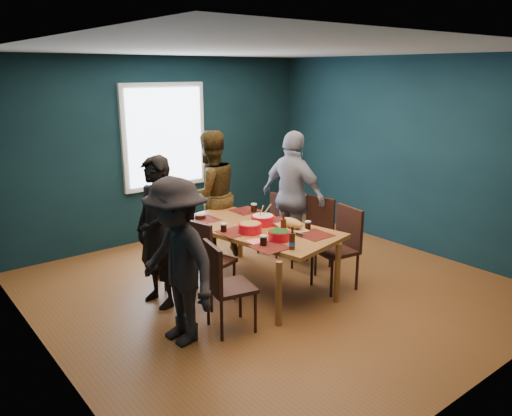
# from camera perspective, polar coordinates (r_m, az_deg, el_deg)

# --- Properties ---
(room) EXTENTS (5.01, 5.01, 2.71)m
(room) POSITION_cam_1_polar(r_m,az_deg,el_deg) (5.77, 0.15, 4.26)
(room) COLOR brown
(room) RESTS_ON ground
(dining_table) EXTENTS (1.33, 2.09, 0.74)m
(dining_table) POSITION_cam_1_polar(r_m,az_deg,el_deg) (5.81, 0.06, -2.84)
(dining_table) COLOR olive
(dining_table) RESTS_ON floor
(chair_left_far) EXTENTS (0.54, 0.54, 0.97)m
(chair_left_far) POSITION_cam_1_polar(r_m,az_deg,el_deg) (5.99, -10.02, -3.51)
(chair_left_far) COLOR black
(chair_left_far) RESTS_ON floor
(chair_left_mid) EXTENTS (0.53, 0.53, 0.97)m
(chair_left_mid) POSITION_cam_1_polar(r_m,az_deg,el_deg) (5.42, -6.00, -5.43)
(chair_left_mid) COLOR black
(chair_left_mid) RESTS_ON floor
(chair_left_near) EXTENTS (0.49, 0.49, 0.92)m
(chair_left_near) POSITION_cam_1_polar(r_m,az_deg,el_deg) (4.87, -3.83, -8.28)
(chair_left_near) COLOR black
(chair_left_near) RESTS_ON floor
(chair_right_far) EXTENTS (0.45, 0.45, 0.82)m
(chair_right_far) POSITION_cam_1_polar(r_m,az_deg,el_deg) (7.00, 2.46, -1.26)
(chair_right_far) COLOR black
(chair_right_far) RESTS_ON floor
(chair_right_mid) EXTENTS (0.49, 0.49, 0.92)m
(chair_right_mid) POSITION_cam_1_polar(r_m,az_deg,el_deg) (6.49, 6.85, -2.19)
(chair_right_mid) COLOR black
(chair_right_mid) RESTS_ON floor
(chair_right_near) EXTENTS (0.49, 0.49, 0.97)m
(chair_right_near) POSITION_cam_1_polar(r_m,az_deg,el_deg) (5.92, 9.76, -3.78)
(chair_right_near) COLOR black
(chair_right_near) RESTS_ON floor
(person_far_left) EXTENTS (0.48, 0.65, 1.65)m
(person_far_left) POSITION_cam_1_polar(r_m,az_deg,el_deg) (5.42, -11.23, -2.75)
(person_far_left) COLOR black
(person_far_left) RESTS_ON floor
(person_back) EXTENTS (0.89, 0.71, 1.74)m
(person_back) POSITION_cam_1_polar(r_m,az_deg,el_deg) (6.74, -5.26, 1.47)
(person_back) COLOR black
(person_back) RESTS_ON floor
(person_right) EXTENTS (0.54, 1.06, 1.74)m
(person_right) POSITION_cam_1_polar(r_m,az_deg,el_deg) (6.65, 4.26, 1.32)
(person_right) COLOR white
(person_right) RESTS_ON floor
(person_near_left) EXTENTS (0.65, 1.06, 1.59)m
(person_near_left) POSITION_cam_1_polar(r_m,az_deg,el_deg) (4.65, -9.03, -6.12)
(person_near_left) COLOR black
(person_near_left) RESTS_ON floor
(bowl_salad) EXTENTS (0.27, 0.27, 0.11)m
(bowl_salad) POSITION_cam_1_polar(r_m,az_deg,el_deg) (5.58, -0.70, -2.24)
(bowl_salad) COLOR red
(bowl_salad) RESTS_ON dining_table
(bowl_dumpling) EXTENTS (0.28, 0.28, 0.26)m
(bowl_dumpling) POSITION_cam_1_polar(r_m,az_deg,el_deg) (5.86, 0.78, -1.34)
(bowl_dumpling) COLOR red
(bowl_dumpling) RESTS_ON dining_table
(bowl_herbs) EXTENTS (0.24, 0.24, 0.10)m
(bowl_herbs) POSITION_cam_1_polar(r_m,az_deg,el_deg) (5.34, 2.66, -3.11)
(bowl_herbs) COLOR red
(bowl_herbs) RESTS_ON dining_table
(cutting_board) EXTENTS (0.29, 0.56, 0.12)m
(cutting_board) POSITION_cam_1_polar(r_m,az_deg,el_deg) (5.73, 4.05, -1.83)
(cutting_board) COLOR tan
(cutting_board) RESTS_ON dining_table
(small_bowl) EXTENTS (0.13, 0.13, 0.06)m
(small_bowl) POSITION_cam_1_polar(r_m,az_deg,el_deg) (6.14, -6.39, -0.96)
(small_bowl) COLOR black
(small_bowl) RESTS_ON dining_table
(beer_bottle_a) EXTENTS (0.06, 0.06, 0.24)m
(beer_bottle_a) POSITION_cam_1_polar(r_m,az_deg,el_deg) (5.07, 4.15, -3.80)
(beer_bottle_a) COLOR #441D0C
(beer_bottle_a) RESTS_ON dining_table
(beer_bottle_b) EXTENTS (0.06, 0.06, 0.25)m
(beer_bottle_b) POSITION_cam_1_polar(r_m,az_deg,el_deg) (5.52, 3.14, -2.07)
(beer_bottle_b) COLOR #441D0C
(beer_bottle_b) RESTS_ON dining_table
(cola_glass_a) EXTENTS (0.08, 0.08, 0.11)m
(cola_glass_a) POSITION_cam_1_polar(r_m,az_deg,el_deg) (5.17, 0.85, -3.68)
(cola_glass_a) COLOR black
(cola_glass_a) RESTS_ON dining_table
(cola_glass_b) EXTENTS (0.07, 0.07, 0.10)m
(cola_glass_b) POSITION_cam_1_polar(r_m,az_deg,el_deg) (5.72, 5.95, -1.92)
(cola_glass_b) COLOR black
(cola_glass_b) RESTS_ON dining_table
(cola_glass_c) EXTENTS (0.08, 0.08, 0.11)m
(cola_glass_c) POSITION_cam_1_polar(r_m,az_deg,el_deg) (6.38, -0.24, 0.07)
(cola_glass_c) COLOR black
(cola_glass_c) RESTS_ON dining_table
(cola_glass_d) EXTENTS (0.07, 0.07, 0.10)m
(cola_glass_d) POSITION_cam_1_polar(r_m,az_deg,el_deg) (5.61, -3.73, -2.21)
(cola_glass_d) COLOR black
(cola_glass_d) RESTS_ON dining_table
(napkin_a) EXTENTS (0.19, 0.19, 0.00)m
(napkin_a) POSITION_cam_1_polar(r_m,az_deg,el_deg) (6.09, 2.61, -1.29)
(napkin_a) COLOR #FF766B
(napkin_a) RESTS_ON dining_table
(napkin_b) EXTENTS (0.17, 0.17, 0.00)m
(napkin_b) POSITION_cam_1_polar(r_m,az_deg,el_deg) (5.31, -0.06, -3.83)
(napkin_b) COLOR #FF766B
(napkin_b) RESTS_ON dining_table
(napkin_c) EXTENTS (0.16, 0.16, 0.00)m
(napkin_c) POSITION_cam_1_polar(r_m,az_deg,el_deg) (5.52, 7.54, -3.19)
(napkin_c) COLOR #FF766B
(napkin_c) RESTS_ON dining_table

